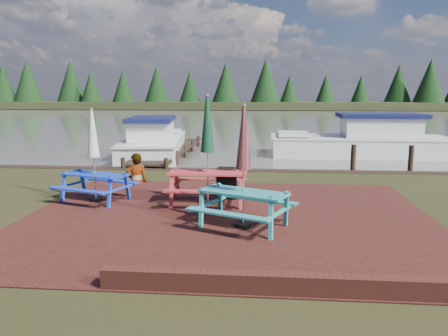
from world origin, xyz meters
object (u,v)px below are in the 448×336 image
Objects in this scene: person at (135,153)px; boat_near at (362,143)px; chalkboard at (227,183)px; jetty at (169,150)px; boat_jetty at (154,144)px; picnic_table_teal at (244,186)px; picnic_table_blue at (94,170)px; picnic_table_red at (208,167)px.

boat_near is at bearing -158.65° from person.
jetty is at bearing 117.72° from chalkboard.
person reaches higher than boat_jetty.
boat_near is (5.52, 9.56, 0.02)m from chalkboard.
person is (1.12, -6.73, 0.51)m from boat_jetty.
boat_near is 4.37× the size of person.
picnic_table_teal reaches higher than picnic_table_blue.
boat_jetty is 6.84m from person.
person reaches higher than jetty.
chalkboard is at bearing 127.59° from picnic_table_teal.
picnic_table_red is at bearing 150.22° from boat_near.
picnic_table_teal reaches higher than boat_near.
boat_near is (8.86, 0.99, 0.33)m from jetty.
picnic_table_teal is 0.31× the size of boat_near.
picnic_table_blue is 1.27× the size of person.
picnic_table_blue is at bearing 58.57° from person.
picnic_table_teal reaches higher than boat_jetty.
boat_jetty is at bearing 137.62° from picnic_table_teal.
boat_near is at bearing -0.52° from boat_jetty.
picnic_table_red is 0.37× the size of boat_jetty.
picnic_table_teal is at bearing -6.26° from picnic_table_blue.
chalkboard is 9.43m from boat_jetty.
jetty is at bearing 109.60° from picnic_table_blue.
person is at bearing -86.41° from jetty.
picnic_table_blue reaches higher than jetty.
chalkboard is at bearing 150.83° from boat_near.
person is (-2.49, 2.29, -0.02)m from picnic_table_red.
picnic_table_teal is 0.34× the size of boat_jetty.
picnic_table_red reaches higher than picnic_table_teal.
chalkboard is 0.09× the size of jetty.
boat_near is (4.99, 11.88, -0.43)m from picnic_table_teal.
person reaches higher than chalkboard.
jetty is (-2.91, 9.07, -0.83)m from picnic_table_red.
picnic_table_teal is 2.43m from chalkboard.
picnic_table_blue is 13.37m from boat_near.
jetty is at bearing -107.72° from person.
picnic_table_blue is at bearing 179.05° from picnic_table_teal.
picnic_table_blue is (-2.89, 0.03, -0.12)m from picnic_table_red.
jetty is 8.92m from boat_near.
picnic_table_teal is at bearing -70.77° from chalkboard.
picnic_table_blue is 9.07m from jetty.
picnic_table_teal is at bearing -63.06° from picnic_table_red.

